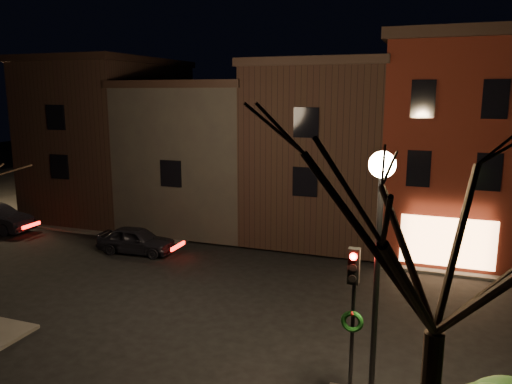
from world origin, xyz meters
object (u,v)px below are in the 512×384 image
street_lamp_near (380,214)px  bare_tree_right (445,197)px  traffic_signal (353,300)px  parked_car_a (136,240)px

street_lamp_near → bare_tree_right: bearing=-62.5°
traffic_signal → parked_car_a: 15.02m
traffic_signal → parked_car_a: size_ratio=1.03×
street_lamp_near → parked_car_a: (-12.70, 9.14, -4.51)m
traffic_signal → bare_tree_right: bare_tree_right is taller
parked_car_a → bare_tree_right: bearing=-133.8°
street_lamp_near → traffic_signal: (-0.60, 0.49, -2.37)m
street_lamp_near → bare_tree_right: 2.98m
parked_car_a → street_lamp_near: bearing=-129.7°
street_lamp_near → parked_car_a: street_lamp_near is taller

